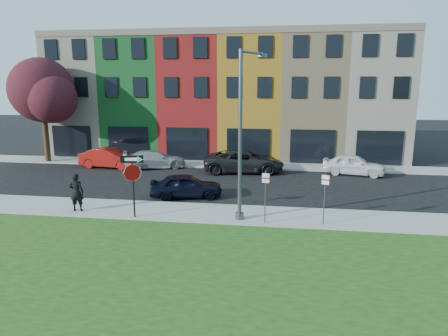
% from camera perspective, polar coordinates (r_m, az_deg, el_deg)
% --- Properties ---
extents(ground, '(120.00, 120.00, 0.00)m').
position_cam_1_polar(ground, '(16.70, -1.35, -10.12)').
color(ground, black).
rests_on(ground, ground).
extents(sidewalk_near, '(40.00, 3.00, 0.12)m').
position_cam_1_polar(sidewalk_near, '(19.29, 6.06, -6.90)').
color(sidewalk_near, gray).
rests_on(sidewalk_near, ground).
extents(sidewalk_far, '(40.00, 2.40, 0.12)m').
position_cam_1_polar(sidewalk_far, '(31.39, -2.20, 0.53)').
color(sidewalk_far, gray).
rests_on(sidewalk_far, ground).
extents(rowhouse_block, '(30.00, 10.12, 10.00)m').
position_cam_1_polar(rowhouse_block, '(36.82, 0.27, 9.96)').
color(rowhouse_block, beige).
rests_on(rowhouse_block, ground).
extents(stop_sign, '(1.03, 0.26, 2.94)m').
position_cam_1_polar(stop_sign, '(18.85, -12.93, -0.77)').
color(stop_sign, black).
rests_on(stop_sign, sidewalk_near).
extents(man, '(0.80, 0.62, 1.88)m').
position_cam_1_polar(man, '(20.88, -20.32, -3.27)').
color(man, black).
rests_on(man, sidewalk_near).
extents(sedan_near, '(3.44, 4.73, 1.36)m').
position_cam_1_polar(sedan_near, '(22.45, -5.44, -2.53)').
color(sedan_near, black).
rests_on(sedan_near, ground).
extents(parked_car_red, '(2.72, 5.01, 1.52)m').
position_cam_1_polar(parked_car_red, '(31.44, -15.93, 1.40)').
color(parked_car_red, maroon).
rests_on(parked_car_red, ground).
extents(parked_car_silver, '(4.98, 5.87, 1.34)m').
position_cam_1_polar(parked_car_silver, '(30.63, -9.87, 1.23)').
color(parked_car_silver, '#A2A1A6').
rests_on(parked_car_silver, ground).
extents(parked_car_dark, '(4.05, 6.43, 1.61)m').
position_cam_1_polar(parked_car_dark, '(28.79, 2.82, 0.99)').
color(parked_car_dark, black).
rests_on(parked_car_dark, ground).
extents(parked_car_white, '(3.51, 4.97, 1.45)m').
position_cam_1_polar(parked_car_white, '(29.38, 18.04, 0.47)').
color(parked_car_white, white).
rests_on(parked_car_white, ground).
extents(street_lamp, '(1.25, 2.43, 7.61)m').
position_cam_1_polar(street_lamp, '(17.99, 2.66, 4.56)').
color(street_lamp, '#4B4F51').
rests_on(street_lamp, sidewalk_near).
extents(parking_sign_a, '(0.32, 0.10, 2.43)m').
position_cam_1_polar(parking_sign_a, '(17.78, 5.93, -3.30)').
color(parking_sign_a, '#4B4F51').
rests_on(parking_sign_a, sidewalk_near).
extents(parking_sign_b, '(0.31, 0.15, 2.39)m').
position_cam_1_polar(parking_sign_b, '(18.08, 14.20, -3.42)').
color(parking_sign_b, '#4B4F51').
rests_on(parking_sign_b, sidewalk_near).
extents(tree_purple, '(6.01, 5.26, 8.17)m').
position_cam_1_polar(tree_purple, '(34.88, -24.39, 9.89)').
color(tree_purple, black).
rests_on(tree_purple, sidewalk_far).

